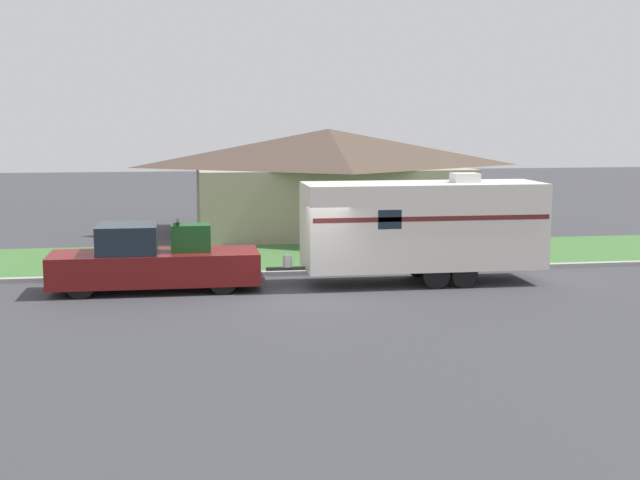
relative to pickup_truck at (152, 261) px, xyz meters
The scene contains 7 objects.
ground_plane 4.86m from the pickup_truck, 21.75° to the right, with size 120.00×120.00×0.00m, color #38383D.
curb_strip 4.93m from the pickup_truck, 24.02° to the left, with size 80.00×0.30×0.14m.
lawn_strip 7.22m from the pickup_truck, 51.73° to the left, with size 80.00×7.00×0.03m.
house_across_street 14.60m from the pickup_truck, 59.63° to the left, with size 12.35×8.17×4.56m.
pickup_truck is the anchor object (origin of this frame).
travel_trailer 8.24m from the pickup_truck, ahead, with size 8.48×2.34×3.37m.
mailbox 3.31m from the pickup_truck, 115.54° to the left, with size 0.48×0.20×1.40m.
Camera 1 is at (-3.59, -24.47, 5.09)m, focal length 50.00 mm.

